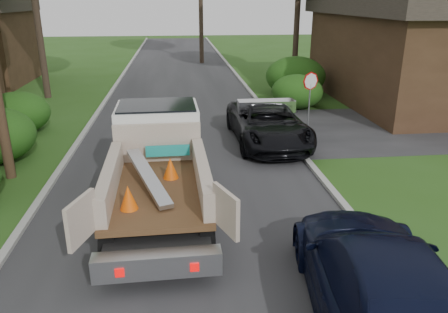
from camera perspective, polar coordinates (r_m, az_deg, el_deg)
ground at (r=9.81m, az=-3.93°, el=-12.61°), size 120.00×120.00×0.00m
road at (r=19.01m, az=-5.27°, el=3.79°), size 8.00×90.00×0.02m
curb_left at (r=19.39m, az=-17.50°, el=3.42°), size 0.20×90.00×0.12m
curb_right at (r=19.49m, az=6.90°, el=4.30°), size 0.20×90.00×0.12m
stop_sign at (r=18.44m, az=11.18°, el=8.66°), size 0.71×0.32×2.48m
house_right at (r=25.99m, az=25.16°, el=13.48°), size 9.72×12.96×6.20m
hedge_left_c at (r=19.91m, az=-25.39°, el=5.18°), size 2.60×2.60×1.70m
hedge_right_a at (r=22.55m, az=9.54°, el=8.38°), size 2.60×2.60×1.70m
hedge_right_b at (r=25.53m, az=9.32°, el=10.31°), size 3.38×3.38×2.21m
flatbed_truck at (r=11.80m, az=-8.61°, el=0.18°), size 3.03×6.50×2.44m
black_pickup at (r=16.84m, az=5.73°, el=4.36°), size 2.68×5.63×1.55m
navy_suv at (r=7.97m, az=19.70°, el=-15.29°), size 3.04×5.96×1.66m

